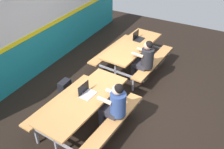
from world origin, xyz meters
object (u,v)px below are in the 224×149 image
object	(u,v)px
backpack_dark	(65,89)
laptop_silver	(87,92)
laptop_dark	(138,38)
picnic_table_left	(84,105)
student_further	(144,59)
picnic_table_right	(132,50)
student_nearer	(114,104)

from	to	relation	value
backpack_dark	laptop_silver	bearing A→B (deg)	-115.58
laptop_silver	laptop_dark	size ratio (longest dim) A/B	1.00
picnic_table_left	laptop_silver	size ratio (longest dim) A/B	6.25
student_further	picnic_table_right	bearing A→B (deg)	48.67
picnic_table_right	backpack_dark	size ratio (longest dim) A/B	4.77
student_nearer	picnic_table_left	bearing A→B (deg)	106.63
backpack_dark	picnic_table_right	bearing A→B (deg)	-25.37
picnic_table_left	student_nearer	xyz separation A→B (m)	(0.17, -0.57, 0.13)
student_nearer	laptop_dark	bearing A→B (deg)	14.34
laptop_dark	laptop_silver	bearing A→B (deg)	-178.38
student_nearer	laptop_silver	xyz separation A→B (m)	(-0.03, 0.60, 0.08)
student_further	backpack_dark	bearing A→B (deg)	134.66
picnic_table_left	laptop_silver	xyz separation A→B (m)	(0.14, 0.03, 0.21)
laptop_silver	laptop_dark	xyz separation A→B (m)	(2.66, 0.08, 0.00)
picnic_table_left	student_nearer	size ratio (longest dim) A/B	1.74
picnic_table_right	backpack_dark	world-z (taller)	picnic_table_right
student_nearer	laptop_silver	size ratio (longest dim) A/B	3.60
student_further	backpack_dark	xyz separation A→B (m)	(-1.38, 1.40, -0.49)
laptop_silver	backpack_dark	size ratio (longest dim) A/B	0.76
laptop_silver	backpack_dark	world-z (taller)	laptop_silver
student_nearer	laptop_dark	xyz separation A→B (m)	(2.63, 0.67, 0.08)
picnic_table_right	student_further	xyz separation A→B (m)	(-0.46, -0.52, 0.13)
student_further	backpack_dark	size ratio (longest dim) A/B	2.74
student_nearer	student_further	size ratio (longest dim) A/B	1.00
student_nearer	backpack_dark	size ratio (longest dim) A/B	2.74
picnic_table_right	backpack_dark	xyz separation A→B (m)	(-1.84, 0.87, -0.36)
picnic_table_left	backpack_dark	world-z (taller)	picnic_table_left
picnic_table_right	student_nearer	xyz separation A→B (m)	(-2.26, -0.66, 0.13)
laptop_dark	backpack_dark	distance (m)	2.44
picnic_table_left	laptop_dark	xyz separation A→B (m)	(2.80, 0.10, 0.21)
student_further	laptop_silver	bearing A→B (deg)	165.95
picnic_table_left	student_further	distance (m)	2.02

